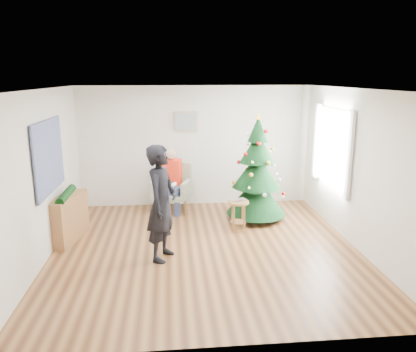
{
  "coord_description": "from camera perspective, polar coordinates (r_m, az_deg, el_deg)",
  "views": [
    {
      "loc": [
        -0.55,
        -6.2,
        2.79
      ],
      "look_at": [
        0.1,
        0.6,
        1.1
      ],
      "focal_mm": 35.0,
      "sensor_mm": 36.0,
      "label": 1
    }
  ],
  "objects": [
    {
      "name": "wall_right",
      "position": [
        7.07,
        20.24,
        0.86
      ],
      "size": [
        0.0,
        5.0,
        5.0
      ],
      "primitive_type": "plane",
      "rotation": [
        1.57,
        0.0,
        -1.57
      ],
      "color": "silver",
      "rests_on": "floor"
    },
    {
      "name": "christmas_tree",
      "position": [
        8.0,
        6.89,
        0.53
      ],
      "size": [
        1.17,
        1.17,
        2.12
      ],
      "rotation": [
        0.0,
        0.0,
        0.34
      ],
      "color": "#3F2816",
      "rests_on": "floor"
    },
    {
      "name": "wall_back",
      "position": [
        8.85,
        -1.83,
        4.19
      ],
      "size": [
        5.0,
        0.0,
        5.0
      ],
      "primitive_type": "plane",
      "rotation": [
        1.57,
        0.0,
        0.0
      ],
      "color": "silver",
      "rests_on": "floor"
    },
    {
      "name": "seated_person",
      "position": [
        8.48,
        -5.2,
        -0.61
      ],
      "size": [
        0.52,
        0.67,
        1.31
      ],
      "rotation": [
        0.0,
        0.0,
        -0.32
      ],
      "color": "navy",
      "rests_on": "armchair"
    },
    {
      "name": "framed_picture",
      "position": [
        8.73,
        -3.16,
        7.68
      ],
      "size": [
        0.52,
        0.05,
        0.42
      ],
      "color": "tan",
      "rests_on": "wall_back"
    },
    {
      "name": "garland",
      "position": [
        7.32,
        -19.33,
        -2.53
      ],
      "size": [
        0.14,
        0.9,
        0.14
      ],
      "primitive_type": "cylinder",
      "rotation": [
        1.57,
        0.0,
        0.0
      ],
      "color": "black",
      "rests_on": "console"
    },
    {
      "name": "ceiling",
      "position": [
        6.23,
        -0.4,
        12.14
      ],
      "size": [
        5.0,
        5.0,
        0.0
      ],
      "primitive_type": "plane",
      "rotation": [
        3.14,
        0.0,
        0.0
      ],
      "color": "white",
      "rests_on": "wall_back"
    },
    {
      "name": "window_panel",
      "position": [
        7.92,
        17.08,
        3.9
      ],
      "size": [
        0.04,
        1.3,
        1.4
      ],
      "primitive_type": "cube",
      "color": "white",
      "rests_on": "wall_right"
    },
    {
      "name": "tapestry",
      "position": [
        6.89,
        -21.47,
        2.55
      ],
      "size": [
        0.03,
        1.5,
        1.15
      ],
      "primitive_type": "cube",
      "color": "black",
      "rests_on": "wall_left"
    },
    {
      "name": "wall_left",
      "position": [
        6.67,
        -22.3,
        -0.08
      ],
      "size": [
        0.0,
        5.0,
        5.0
      ],
      "primitive_type": "plane",
      "rotation": [
        1.57,
        0.0,
        1.57
      ],
      "color": "silver",
      "rests_on": "floor"
    },
    {
      "name": "curtains",
      "position": [
        7.91,
        16.88,
        3.9
      ],
      "size": [
        0.05,
        1.75,
        1.5
      ],
      "color": "white",
      "rests_on": "wall_right"
    },
    {
      "name": "game_controller",
      "position": [
        6.12,
        -4.81,
        -1.18
      ],
      "size": [
        0.08,
        0.13,
        0.04
      ],
      "primitive_type": "cube",
      "rotation": [
        0.0,
        0.0,
        -0.37
      ],
      "color": "white",
      "rests_on": "standing_man"
    },
    {
      "name": "standing_man",
      "position": [
        6.24,
        -6.53,
        -3.82
      ],
      "size": [
        0.64,
        0.77,
        1.81
      ],
      "primitive_type": "imported",
      "rotation": [
        0.0,
        0.0,
        1.2
      ],
      "color": "black",
      "rests_on": "floor"
    },
    {
      "name": "stool",
      "position": [
        7.51,
        4.27,
        -5.58
      ],
      "size": [
        0.38,
        0.38,
        0.57
      ],
      "rotation": [
        0.0,
        0.0,
        0.0
      ],
      "color": "brown",
      "rests_on": "floor"
    },
    {
      "name": "console",
      "position": [
        7.45,
        -19.07,
        -5.63
      ],
      "size": [
        0.52,
        1.04,
        0.8
      ],
      "primitive_type": "cube",
      "rotation": [
        0.0,
        0.0,
        -0.23
      ],
      "color": "brown",
      "rests_on": "floor"
    },
    {
      "name": "wall_front",
      "position": [
        4.03,
        2.83,
        -7.83
      ],
      "size": [
        5.0,
        0.0,
        5.0
      ],
      "primitive_type": "plane",
      "rotation": [
        -1.57,
        0.0,
        0.0
      ],
      "color": "silver",
      "rests_on": "floor"
    },
    {
      "name": "floor",
      "position": [
        6.83,
        -0.36,
        -10.24
      ],
      "size": [
        5.0,
        5.0,
        0.0
      ],
      "primitive_type": "plane",
      "color": "brown",
      "rests_on": "ground"
    },
    {
      "name": "laptop",
      "position": [
        7.41,
        4.31,
        -3.46
      ],
      "size": [
        0.36,
        0.3,
        0.02
      ],
      "primitive_type": "imported",
      "rotation": [
        0.0,
        0.0,
        0.35
      ],
      "color": "silver",
      "rests_on": "stool"
    },
    {
      "name": "armchair",
      "position": [
        8.61,
        -5.02,
        -2.49
      ],
      "size": [
        0.9,
        0.88,
        1.0
      ],
      "rotation": [
        0.0,
        0.0,
        -0.32
      ],
      "color": "gray",
      "rests_on": "floor"
    }
  ]
}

